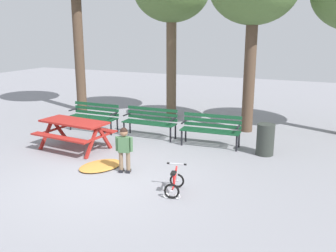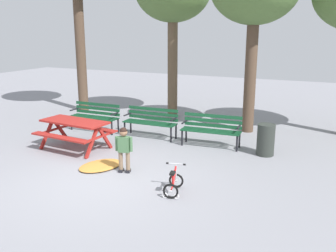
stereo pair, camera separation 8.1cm
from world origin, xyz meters
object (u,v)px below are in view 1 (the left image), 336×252
park_bench_far_left (94,115)px  trash_bin (265,140)px  park_bench_right (211,128)px  child_standing (124,146)px  picnic_table (74,127)px  park_bench_left (150,120)px  kids_bicycle (174,183)px

park_bench_far_left → trash_bin: size_ratio=2.01×
park_bench_right → child_standing: size_ratio=1.59×
picnic_table → park_bench_left: park_bench_left is taller
park_bench_left → trash_bin: 3.39m
park_bench_left → kids_bicycle: bearing=-56.2°
park_bench_right → trash_bin: size_ratio=2.04×
park_bench_left → kids_bicycle: size_ratio=2.63×
park_bench_right → kids_bicycle: park_bench_right is taller
park_bench_left → picnic_table: bearing=-124.4°
kids_bicycle → picnic_table: bearing=157.5°
child_standing → park_bench_right: bearing=67.4°
park_bench_far_left → park_bench_left: bearing=3.2°
park_bench_far_left → kids_bicycle: (4.13, -3.22, -0.31)m
park_bench_right → child_standing: (-1.11, -2.67, 0.09)m
park_bench_left → kids_bicycle: (2.23, -3.32, -0.31)m
picnic_table → child_standing: 2.25m
trash_bin → park_bench_far_left: bearing=178.4°
park_bench_left → child_standing: bearing=-74.2°
park_bench_left → child_standing: size_ratio=1.57×
picnic_table → park_bench_left: bearing=55.6°
park_bench_left → park_bench_right: bearing=-3.0°
picnic_table → park_bench_far_left: park_bench_far_left is taller
park_bench_far_left → trash_bin: bearing=-1.6°
picnic_table → trash_bin: trash_bin is taller
picnic_table → park_bench_right: bearing=29.2°
picnic_table → child_standing: bearing=-23.6°
park_bench_far_left → kids_bicycle: size_ratio=2.63×
child_standing → trash_bin: bearing=44.1°
park_bench_far_left → park_bench_right: same height
kids_bicycle → trash_bin: bearing=69.4°
trash_bin → kids_bicycle: bearing=-110.6°
park_bench_far_left → park_bench_right: 3.79m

